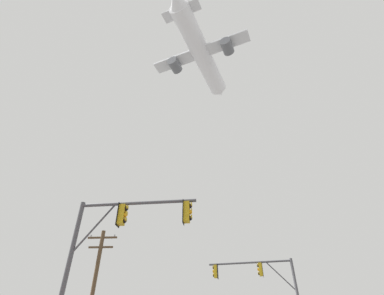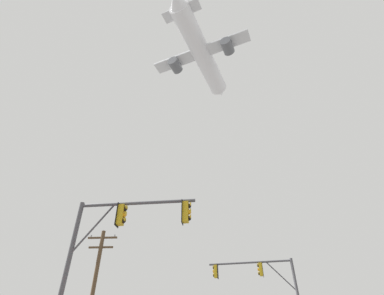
{
  "view_description": "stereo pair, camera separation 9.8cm",
  "coord_description": "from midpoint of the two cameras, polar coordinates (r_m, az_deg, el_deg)",
  "views": [
    {
      "loc": [
        -0.29,
        -4.84,
        1.24
      ],
      "look_at": [
        -1.41,
        16.42,
        15.9
      ],
      "focal_mm": 26.21,
      "sensor_mm": 36.0,
      "label": 1
    },
    {
      "loc": [
        -0.2,
        -4.83,
        1.24
      ],
      "look_at": [
        -1.41,
        16.42,
        15.9
      ],
      "focal_mm": 26.21,
      "sensor_mm": 36.0,
      "label": 2
    }
  ],
  "objects": [
    {
      "name": "signal_pole_far",
      "position": [
        23.24,
        14.64,
        -24.96
      ],
      "size": [
        6.19,
        1.3,
        6.26
      ],
      "color": "#4C4C51",
      "rests_on": "ground"
    },
    {
      "name": "airplane",
      "position": [
        58.89,
        1.97,
        18.57
      ],
      "size": [
        19.25,
        24.93,
        6.97
      ],
      "color": "white"
    },
    {
      "name": "utility_pole",
      "position": [
        22.31,
        -19.19,
        -24.98
      ],
      "size": [
        2.2,
        0.28,
        8.05
      ],
      "color": "brown",
      "rests_on": "ground"
    },
    {
      "name": "signal_pole_near",
      "position": [
        12.91,
        -15.38,
        -17.2
      ],
      "size": [
        5.37,
        0.64,
        6.49
      ],
      "color": "#4C4C51",
      "rests_on": "ground"
    }
  ]
}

